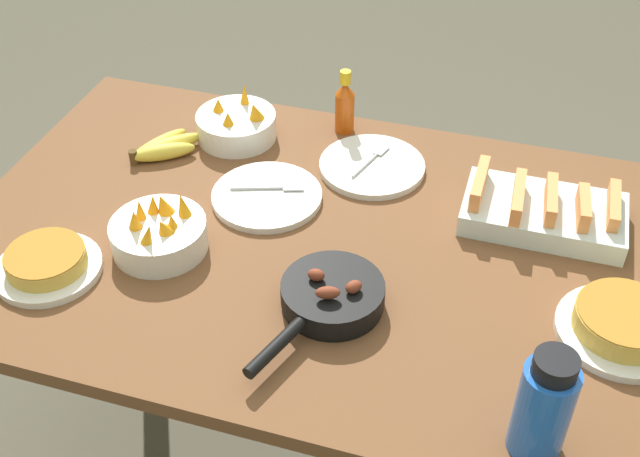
% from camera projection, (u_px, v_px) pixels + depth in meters
% --- Properties ---
extents(ground_plane, '(14.00, 14.00, 0.00)m').
position_uv_depth(ground_plane, '(320.00, 455.00, 2.17)').
color(ground_plane, '#565142').
extents(dining_table, '(1.53, 0.97, 0.77)m').
position_uv_depth(dining_table, '(320.00, 275.00, 1.74)').
color(dining_table, brown).
rests_on(dining_table, ground_plane).
extents(banana_bunch, '(0.15, 0.17, 0.04)m').
position_uv_depth(banana_bunch, '(163.00, 148.00, 1.90)').
color(banana_bunch, gold).
rests_on(banana_bunch, dining_table).
extents(melon_tray, '(0.34, 0.19, 0.10)m').
position_uv_depth(melon_tray, '(543.00, 211.00, 1.70)').
color(melon_tray, silver).
rests_on(melon_tray, dining_table).
extents(skillet, '(0.20, 0.34, 0.08)m').
position_uv_depth(skillet, '(331.00, 297.00, 1.51)').
color(skillet, black).
rests_on(skillet, dining_table).
extents(frittata_plate_center, '(0.24, 0.24, 0.06)m').
position_uv_depth(frittata_plate_center, '(623.00, 324.00, 1.46)').
color(frittata_plate_center, silver).
rests_on(frittata_plate_center, dining_table).
extents(frittata_plate_side, '(0.21, 0.21, 0.05)m').
position_uv_depth(frittata_plate_side, '(47.00, 263.00, 1.59)').
color(frittata_plate_side, silver).
rests_on(frittata_plate_side, dining_table).
extents(empty_plate_near_front, '(0.25, 0.25, 0.02)m').
position_uv_depth(empty_plate_near_front, '(267.00, 196.00, 1.78)').
color(empty_plate_near_front, silver).
rests_on(empty_plate_near_front, dining_table).
extents(empty_plate_far_left, '(0.25, 0.25, 0.02)m').
position_uv_depth(empty_plate_far_left, '(372.00, 166.00, 1.87)').
color(empty_plate_far_left, silver).
rests_on(empty_plate_far_left, dining_table).
extents(fruit_bowl_mango, '(0.20, 0.20, 0.12)m').
position_uv_depth(fruit_bowl_mango, '(159.00, 233.00, 1.63)').
color(fruit_bowl_mango, silver).
rests_on(fruit_bowl_mango, dining_table).
extents(fruit_bowl_citrus, '(0.19, 0.19, 0.12)m').
position_uv_depth(fruit_bowl_citrus, '(237.00, 125.00, 1.95)').
color(fruit_bowl_citrus, silver).
rests_on(fruit_bowl_citrus, dining_table).
extents(water_bottle, '(0.09, 0.09, 0.21)m').
position_uv_depth(water_bottle, '(544.00, 407.00, 1.22)').
color(water_bottle, blue).
rests_on(water_bottle, dining_table).
extents(hot_sauce_bottle, '(0.05, 0.05, 0.16)m').
position_uv_depth(hot_sauce_bottle, '(345.00, 105.00, 1.95)').
color(hot_sauce_bottle, '#C64C0F').
rests_on(hot_sauce_bottle, dining_table).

